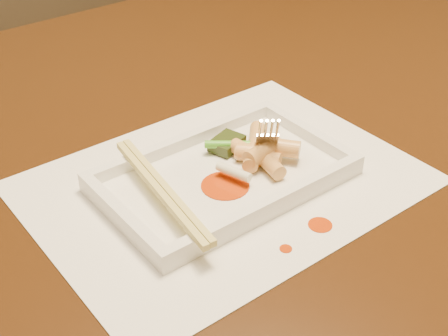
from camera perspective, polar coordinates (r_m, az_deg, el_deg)
table at (r=0.82m, az=-2.91°, el=-2.80°), size 1.40×0.90×0.75m
placemat at (r=0.67m, az=0.00°, el=-1.32°), size 0.40×0.30×0.00m
sauce_splatter_a at (r=0.62m, az=8.78°, el=-5.16°), size 0.02×0.02×0.00m
sauce_splatter_b at (r=0.59m, az=5.67°, el=-7.35°), size 0.01×0.01×0.00m
plate_base at (r=0.67m, az=0.00°, el=-0.99°), size 0.26×0.16×0.01m
plate_rim_far at (r=0.71m, az=-3.66°, el=2.48°), size 0.26×0.01×0.01m
plate_rim_near at (r=0.62m, az=4.23°, el=-3.33°), size 0.26×0.01×0.01m
plate_rim_left at (r=0.61m, az=-9.31°, el=-4.30°), size 0.01×0.14×0.01m
plate_rim_right at (r=0.73m, az=7.72°, el=3.18°), size 0.01×0.14×0.01m
veg_piece at (r=0.70m, az=0.26°, el=2.28°), size 0.04×0.04×0.01m
scallion_white at (r=0.65m, az=0.90°, el=-0.35°), size 0.02×0.04×0.01m
scallion_green at (r=0.69m, az=1.74°, el=2.15°), size 0.07×0.06×0.01m
chopstick_a at (r=0.62m, az=-6.04°, el=-2.07°), size 0.03×0.19×0.01m
chopstick_b at (r=0.62m, az=-5.42°, el=-1.80°), size 0.03×0.19×0.01m
fork at (r=0.68m, az=3.79°, el=7.23°), size 0.09×0.10×0.14m
sauce_blob_0 at (r=0.65m, az=0.12°, el=-1.62°), size 0.05×0.05×0.00m
rice_cake_0 at (r=0.67m, az=4.10°, el=0.50°), size 0.03×0.05×0.02m
rice_cake_1 at (r=0.68m, az=2.95°, el=1.36°), size 0.04×0.04×0.02m
rice_cake_2 at (r=0.67m, az=3.61°, el=1.49°), size 0.05×0.03×0.02m
rice_cake_3 at (r=0.68m, az=3.12°, el=1.10°), size 0.04×0.05×0.02m
rice_cake_4 at (r=0.71m, az=3.06°, el=2.88°), size 0.04×0.04×0.02m
rice_cake_5 at (r=0.68m, az=4.92°, el=1.91°), size 0.05×0.05×0.02m
rice_cake_6 at (r=0.68m, az=2.15°, el=1.45°), size 0.02×0.04×0.02m
rice_cake_7 at (r=0.68m, az=2.68°, el=1.32°), size 0.05×0.05×0.02m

